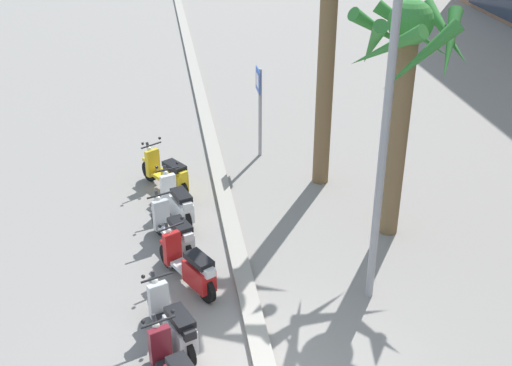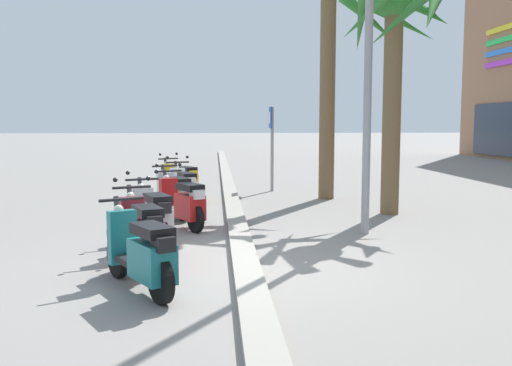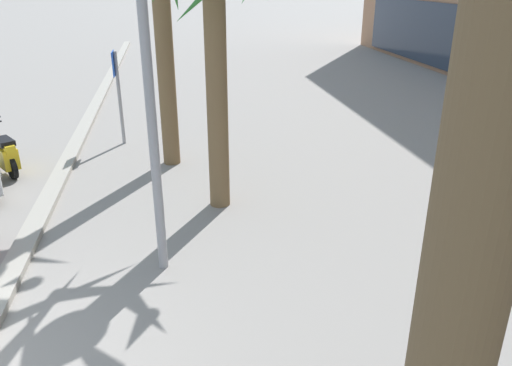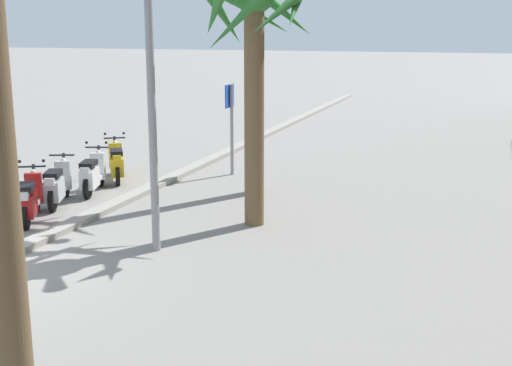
{
  "view_description": "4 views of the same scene",
  "coord_description": "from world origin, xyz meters",
  "views": [
    {
      "loc": [
        7.13,
        -1.16,
        7.5
      ],
      "look_at": [
        -4.73,
        0.71,
        1.2
      ],
      "focal_mm": 45.85,
      "sensor_mm": 36.0,
      "label": 1
    },
    {
      "loc": [
        7.51,
        -0.2,
        1.96
      ],
      "look_at": [
        -0.83,
        0.4,
        1.07
      ],
      "focal_mm": 39.78,
      "sensor_mm": 36.0,
      "label": 2
    },
    {
      "loc": [
        4.54,
        2.7,
        4.17
      ],
      "look_at": [
        -3.05,
        4.03,
        0.94
      ],
      "focal_mm": 35.03,
      "sensor_mm": 36.0,
      "label": 3
    },
    {
      "loc": [
        8.09,
        7.88,
        3.88
      ],
      "look_at": [
        -4.24,
        3.6,
        0.87
      ],
      "focal_mm": 47.77,
      "sensor_mm": 36.0,
      "label": 4
    }
  ],
  "objects": [
    {
      "name": "crossing_sign",
      "position": [
        -8.57,
        1.4,
        1.5
      ],
      "size": [
        0.6,
        0.12,
        2.4
      ],
      "color": "#939399",
      "rests_on": "ground"
    },
    {
      "name": "palm_tree_by_mall_entrance",
      "position": [
        -4.34,
        3.55,
        3.69
      ],
      "size": [
        2.33,
        2.36,
        4.96
      ],
      "color": "brown",
      "rests_on": "ground"
    },
    {
      "name": "scooter_yellow_tail_end",
      "position": [
        -6.85,
        -1.08,
        0.46
      ],
      "size": [
        1.6,
        1.09,
        1.17
      ],
      "color": "black",
      "rests_on": "ground"
    },
    {
      "name": "pedestrian_window_shopping",
      "position": [
        -6.51,
        11.04,
        0.85
      ],
      "size": [
        0.34,
        0.34,
        1.61
      ],
      "color": "black",
      "rests_on": "ground"
    }
  ]
}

